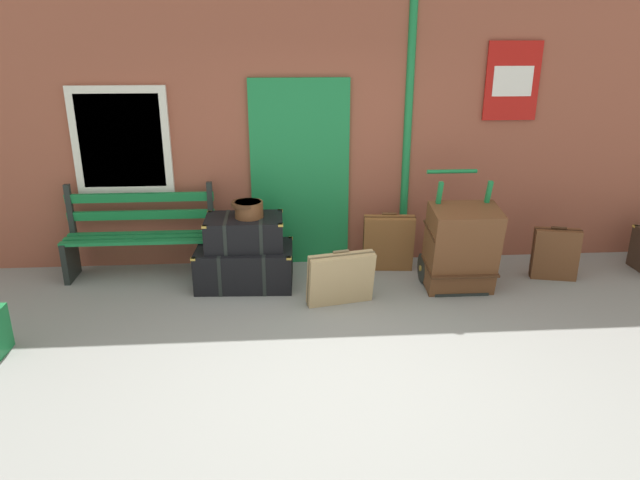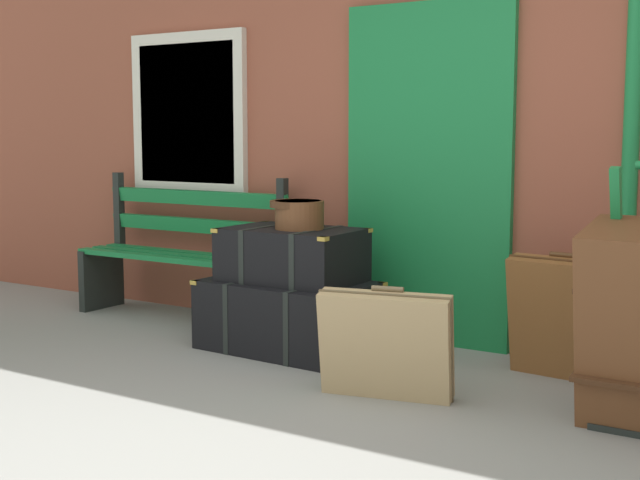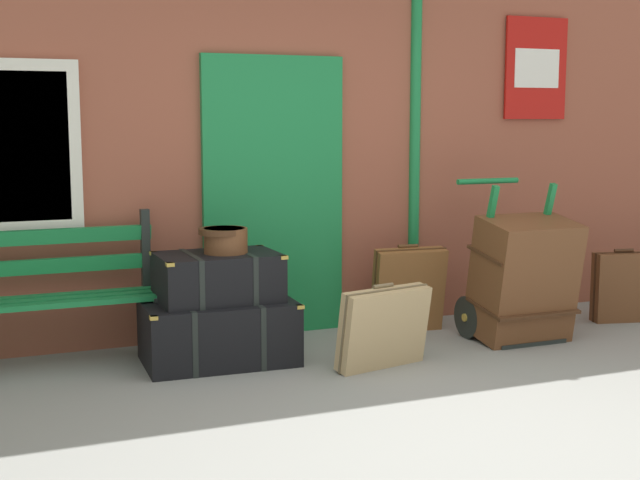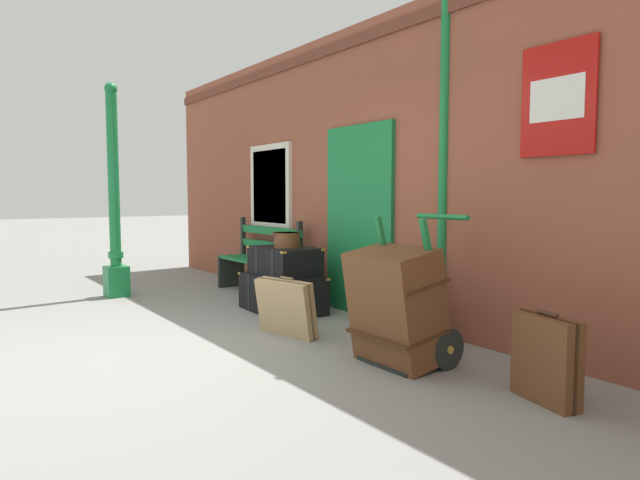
# 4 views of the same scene
# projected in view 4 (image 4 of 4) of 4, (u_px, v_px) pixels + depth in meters

# --- Properties ---
(ground_plane) EXTENTS (60.00, 60.00, 0.00)m
(ground_plane) POSITION_uv_depth(u_px,v_px,m) (150.00, 355.00, 4.61)
(ground_plane) COLOR gray
(brick_facade) EXTENTS (10.40, 0.35, 3.20)m
(brick_facade) POSITION_uv_depth(u_px,v_px,m) (382.00, 171.00, 5.99)
(brick_facade) COLOR brown
(brick_facade) RESTS_ON ground
(lamp_post) EXTENTS (0.28, 0.28, 2.77)m
(lamp_post) POSITION_uv_depth(u_px,v_px,m) (115.00, 217.00, 7.18)
(lamp_post) COLOR #197A3D
(lamp_post) RESTS_ON ground
(platform_bench) EXTENTS (1.60, 0.43, 1.01)m
(platform_bench) POSITION_uv_depth(u_px,v_px,m) (260.00, 261.00, 7.42)
(platform_bench) COLOR #197A3D
(platform_bench) RESTS_ON ground
(steamer_trunk_base) EXTENTS (1.04, 0.70, 0.43)m
(steamer_trunk_base) POSITION_uv_depth(u_px,v_px,m) (282.00, 293.00, 6.31)
(steamer_trunk_base) COLOR black
(steamer_trunk_base) RESTS_ON ground
(steamer_trunk_middle) EXTENTS (0.81, 0.55, 0.33)m
(steamer_trunk_middle) POSITION_uv_depth(u_px,v_px,m) (285.00, 261.00, 6.29)
(steamer_trunk_middle) COLOR black
(steamer_trunk_middle) RESTS_ON steamer_trunk_base
(round_hatbox) EXTENTS (0.33, 0.31, 0.17)m
(round_hatbox) POSITION_uv_depth(u_px,v_px,m) (287.00, 239.00, 6.22)
(round_hatbox) COLOR brown
(round_hatbox) RESTS_ON steamer_trunk_middle
(porters_trolley) EXTENTS (0.71, 0.69, 1.18)m
(porters_trolley) POSITION_uv_depth(u_px,v_px,m) (412.00, 328.00, 4.41)
(porters_trolley) COLOR black
(porters_trolley) RESTS_ON ground
(large_brown_trunk) EXTENTS (0.70, 0.58, 0.94)m
(large_brown_trunk) POSITION_uv_depth(u_px,v_px,m) (396.00, 306.00, 4.30)
(large_brown_trunk) COLOR brown
(large_brown_trunk) RESTS_ON ground
(suitcase_tan) EXTENTS (0.50, 0.26, 0.60)m
(suitcase_tan) POSITION_uv_depth(u_px,v_px,m) (546.00, 359.00, 3.53)
(suitcase_tan) COLOR brown
(suitcase_tan) RESTS_ON ground
(suitcase_slate) EXTENTS (0.58, 0.29, 0.68)m
(suitcase_slate) POSITION_uv_depth(u_px,v_px,m) (395.00, 302.00, 5.16)
(suitcase_slate) COLOR brown
(suitcase_slate) RESTS_ON ground
(suitcase_olive) EXTENTS (0.69, 0.35, 0.56)m
(suitcase_olive) POSITION_uv_depth(u_px,v_px,m) (286.00, 308.00, 5.20)
(suitcase_olive) COLOR tan
(suitcase_olive) RESTS_ON ground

